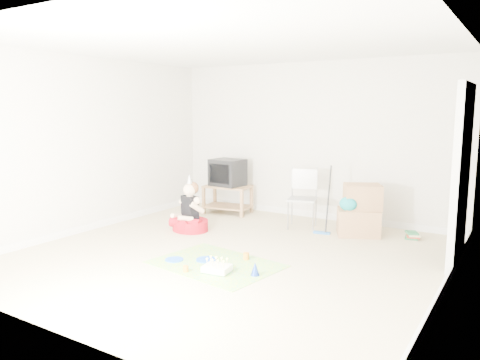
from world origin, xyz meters
The scene contains 16 objects.
ground centered at (0.00, 0.00, 0.00)m, with size 5.00×5.00×0.00m, color beige.
doorway_recess centered at (2.48, 1.20, 1.02)m, with size 0.02×0.90×2.05m, color black.
tv_stand centered at (-1.35, 1.99, 0.29)m, with size 0.85×0.60×0.49m.
crt_tv centered at (-1.35, 1.99, 0.73)m, with size 0.54×0.45×0.47m, color black.
folding_chair centered at (0.20, 1.73, 0.45)m, with size 0.52×0.50×0.93m.
cardboard_boxes centered at (1.08, 1.79, 0.36)m, with size 0.72×0.67×0.75m.
floor_mop centered at (0.60, 1.58, 0.26)m, with size 0.26×0.33×0.99m.
book_pile centered at (1.80, 2.02, 0.05)m, with size 0.22×0.25×0.10m.
seated_woman centered at (-1.18, 0.70, 0.19)m, with size 0.77×0.77×0.87m.
party_mat centered at (0.05, -0.39, 0.00)m, with size 1.45×1.05×0.01m, color #F53398.
birthday_cake centered at (0.23, -0.62, 0.04)m, with size 0.33×0.28×0.14m.
blue_plate_near centered at (-0.12, -0.34, 0.01)m, with size 0.25×0.25×0.01m, color blue.
blue_plate_far centered at (-0.46, -0.54, 0.01)m, with size 0.22×0.22×0.01m, color blue.
orange_cup_near centered at (0.28, -0.06, 0.05)m, with size 0.07×0.07×0.08m, color orange.
orange_cup_far centered at (-0.08, -0.80, 0.04)m, with size 0.06×0.06×0.07m, color orange.
blue_party_hat centered at (0.64, -0.48, 0.08)m, with size 0.10×0.10×0.15m, color #1738A6.
Camera 1 is at (3.12, -4.77, 1.83)m, focal length 35.00 mm.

